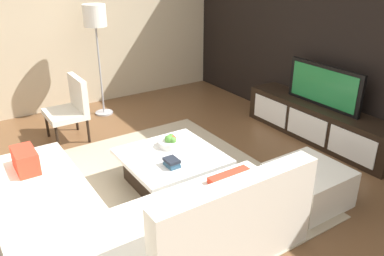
{
  "coord_description": "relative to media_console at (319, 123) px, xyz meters",
  "views": [
    {
      "loc": [
        3.16,
        -1.78,
        2.38
      ],
      "look_at": [
        -0.28,
        0.49,
        0.53
      ],
      "focal_mm": 36.52,
      "sensor_mm": 36.0,
      "label": 1
    }
  ],
  "objects": [
    {
      "name": "ground_plane",
      "position": [
        -0.0,
        -2.4,
        -0.25
      ],
      "size": [
        14.0,
        14.0,
        0.0
      ],
      "primitive_type": "plane",
      "color": "brown"
    },
    {
      "name": "feature_wall_back",
      "position": [
        -0.0,
        0.3,
        1.15
      ],
      "size": [
        6.4,
        0.12,
        2.8
      ],
      "primitive_type": "cube",
      "color": "black",
      "rests_on": "ground"
    },
    {
      "name": "side_wall_left",
      "position": [
        -3.2,
        -2.2,
        1.15
      ],
      "size": [
        0.12,
        5.2,
        2.8
      ],
      "primitive_type": "cube",
      "color": "beige",
      "rests_on": "ground"
    },
    {
      "name": "area_rug",
      "position": [
        -0.1,
        -2.4,
        -0.24
      ],
      "size": [
        2.99,
        2.53,
        0.01
      ],
      "primitive_type": "cube",
      "color": "tan",
      "rests_on": "ground"
    },
    {
      "name": "media_console",
      "position": [
        0.0,
        0.0,
        0.0
      ],
      "size": [
        2.29,
        0.5,
        0.5
      ],
      "color": "black",
      "rests_on": "ground"
    },
    {
      "name": "television",
      "position": [
        -0.0,
        0.0,
        0.53
      ],
      "size": [
        1.15,
        0.06,
        0.56
      ],
      "color": "black",
      "rests_on": "media_console"
    },
    {
      "name": "sectional_couch",
      "position": [
        0.51,
        -3.26,
        0.04
      ],
      "size": [
        2.36,
        2.36,
        0.84
      ],
      "color": "silver",
      "rests_on": "ground"
    },
    {
      "name": "coffee_table",
      "position": [
        -0.1,
        -2.3,
        -0.05
      ],
      "size": [
        1.0,
        1.01,
        0.38
      ],
      "color": "black",
      "rests_on": "ground"
    },
    {
      "name": "accent_chair_near",
      "position": [
        -1.91,
        -2.81,
        0.24
      ],
      "size": [
        0.58,
        0.5,
        0.87
      ],
      "rotation": [
        0.0,
        0.0,
        -0.05
      ],
      "color": "black",
      "rests_on": "ground"
    },
    {
      "name": "floor_lamp",
      "position": [
        -2.55,
        -2.12,
        1.21
      ],
      "size": [
        0.34,
        0.34,
        1.71
      ],
      "color": "#A5A5AA",
      "rests_on": "ground"
    },
    {
      "name": "ottoman",
      "position": [
        0.95,
        -1.29,
        -0.05
      ],
      "size": [
        0.7,
        0.7,
        0.4
      ],
      "primitive_type": "cube",
      "color": "silver",
      "rests_on": "ground"
    },
    {
      "name": "fruit_bowl",
      "position": [
        -0.28,
        -2.2,
        0.18
      ],
      "size": [
        0.28,
        0.28,
        0.14
      ],
      "color": "silver",
      "rests_on": "coffee_table"
    },
    {
      "name": "book_stack",
      "position": [
        0.12,
        -2.42,
        0.17
      ],
      "size": [
        0.17,
        0.13,
        0.08
      ],
      "color": "#2D516B",
      "rests_on": "coffee_table"
    }
  ]
}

